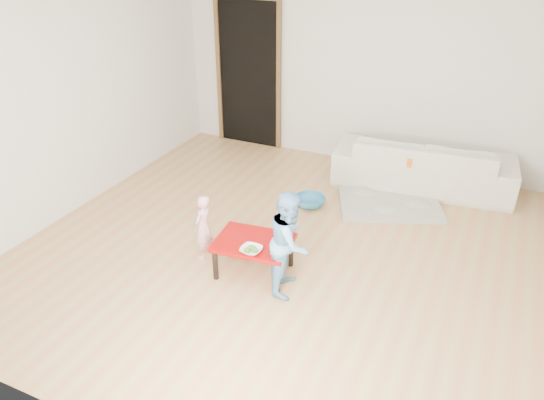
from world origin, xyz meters
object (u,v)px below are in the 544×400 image
Objects in this scene: sofa at (424,163)px; child_pink at (203,227)px; red_table at (254,256)px; bowl at (251,250)px; child_blue at (290,242)px; basin at (310,201)px.

sofa is 3.01m from child_pink.
child_pink is at bearing 176.49° from red_table.
bowl is (-1.02, -2.73, 0.06)m from sofa.
sofa is 2.71m from child_blue.
child_blue reaches higher than red_table.
child_pink reaches higher than basin.
red_table is 0.51m from child_blue.
basin is (0.01, 1.46, -0.12)m from red_table.
child_pink reaches higher than red_table.
red_table is at bearing 110.77° from bowl.
red_table is 0.28m from bowl.
red_table is 1.04× the size of child_pink.
child_blue is at bearing 18.30° from bowl.
child_pink is (-0.57, 0.03, 0.16)m from red_table.
child_blue is at bearing -75.63° from basin.
sofa is at bearing 45.00° from basin.
basin is (-0.06, 1.64, -0.32)m from bowl.
child_blue is (0.33, 0.11, 0.11)m from bowl.
child_blue is 2.67× the size of basin.
bowl is at bearing -87.80° from basin.
red_table is at bearing -90.23° from basin.
child_pink reaches higher than sofa.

